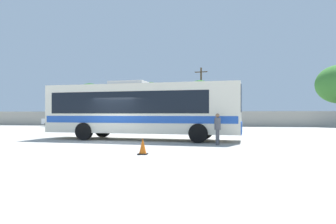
{
  "coord_description": "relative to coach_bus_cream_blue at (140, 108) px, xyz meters",
  "views": [
    {
      "loc": [
        5.81,
        -16.24,
        1.56
      ],
      "look_at": [
        2.42,
        5.72,
        1.7
      ],
      "focal_mm": 32.72,
      "sensor_mm": 36.0,
      "label": 1
    }
  ],
  "objects": [
    {
      "name": "ground_plane",
      "position": [
        -1.3,
        8.17,
        -1.89
      ],
      "size": [
        300.0,
        300.0,
        0.0
      ],
      "primitive_type": "plane",
      "color": "#A3A099"
    },
    {
      "name": "perimeter_wall",
      "position": [
        -1.3,
        20.71,
        -0.95
      ],
      "size": [
        80.0,
        0.3,
        1.89
      ],
      "primitive_type": "cube",
      "color": "#9E998C",
      "rests_on": "ground_plane"
    },
    {
      "name": "coach_bus_cream_blue",
      "position": [
        0.0,
        0.0,
        0.0
      ],
      "size": [
        11.91,
        3.69,
        3.55
      ],
      "color": "silver",
      "rests_on": "ground_plane"
    },
    {
      "name": "attendant_by_bus_door",
      "position": [
        4.63,
        -2.53,
        -1.0
      ],
      "size": [
        0.4,
        0.4,
        1.58
      ],
      "color": "#4C4C51",
      "rests_on": "ground_plane"
    },
    {
      "name": "parked_car_leftmost_white",
      "position": [
        -14.23,
        17.19,
        -1.09
      ],
      "size": [
        4.23,
        2.01,
        1.52
      ],
      "color": "silver",
      "rests_on": "ground_plane"
    },
    {
      "name": "parked_car_second_silver",
      "position": [
        -8.11,
        17.21,
        -1.08
      ],
      "size": [
        4.22,
        2.11,
        1.55
      ],
      "color": "#B7BABF",
      "rests_on": "ground_plane"
    },
    {
      "name": "parked_car_third_dark_blue",
      "position": [
        -1.75,
        17.1,
        -1.11
      ],
      "size": [
        4.52,
        2.3,
        1.48
      ],
      "color": "navy",
      "rests_on": "ground_plane"
    },
    {
      "name": "utility_pole_near",
      "position": [
        2.57,
        24.68,
        2.29
      ],
      "size": [
        1.79,
        0.44,
        8.01
      ],
      "color": "#4C3823",
      "rests_on": "ground_plane"
    },
    {
      "name": "roadside_tree_left",
      "position": [
        -15.02,
        27.62,
        2.54
      ],
      "size": [
        4.54,
        4.54,
        6.38
      ],
      "color": "brown",
      "rests_on": "ground_plane"
    },
    {
      "name": "roadside_tree_midleft",
      "position": [
        -5.0,
        26.63,
        2.74
      ],
      "size": [
        3.88,
        3.88,
        6.31
      ],
      "color": "brown",
      "rests_on": "ground_plane"
    },
    {
      "name": "roadside_tree_midright",
      "position": [
        2.43,
        24.18,
        2.81
      ],
      "size": [
        3.45,
        3.45,
        6.2
      ],
      "color": "brown",
      "rests_on": "ground_plane"
    },
    {
      "name": "traffic_cone_on_apron",
      "position": [
        1.75,
        -6.57,
        -1.59
      ],
      "size": [
        0.36,
        0.36,
        0.64
      ],
      "color": "black",
      "rests_on": "ground_plane"
    }
  ]
}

